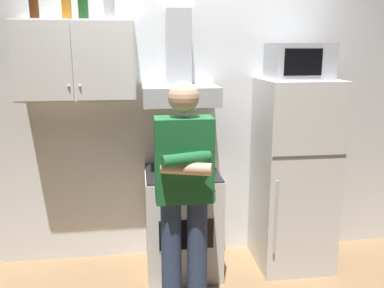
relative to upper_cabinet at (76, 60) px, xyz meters
The scene contains 11 objects.
ground_plane 1.98m from the upper_cabinet, 23.77° to the right, with size 7.00×7.00×0.00m, color olive.
back_wall_tiled 0.97m from the upper_cabinet, 14.86° to the left, with size 4.80×0.10×2.70m, color white.
upper_cabinet is the anchor object (origin of this frame).
stove_oven 1.55m from the upper_cabinet, ahead, with size 0.60×0.62×0.87m.
range_hood 0.81m from the upper_cabinet, ahead, with size 0.60×0.44×0.75m.
refrigerator 2.00m from the upper_cabinet, ahead, with size 0.60×0.62×1.60m.
microwave 1.75m from the upper_cabinet, ahead, with size 0.48×0.37×0.28m.
person_standing 1.35m from the upper_cabinet, 44.26° to the right, with size 0.38×0.33×1.64m.
bottle_canister_steel 0.49m from the upper_cabinet, ahead, with size 0.09×0.09×0.22m.
bottle_rum_dark 0.52m from the upper_cabinet, behind, with size 0.07×0.07×0.29m.
bottle_wine_green 0.45m from the upper_cabinet, 25.42° to the left, with size 0.08×0.08×0.31m.
Camera 1 is at (-0.39, -2.95, 1.84)m, focal length 38.56 mm.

